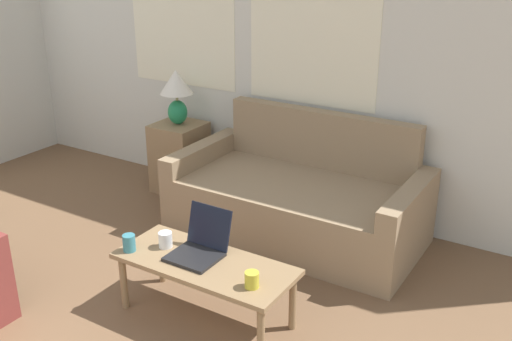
{
  "coord_description": "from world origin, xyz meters",
  "views": [
    {
      "loc": [
        2.63,
        -0.08,
        2.18
      ],
      "look_at": [
        0.75,
        2.97,
        0.75
      ],
      "focal_mm": 42.0,
      "sensor_mm": 36.0,
      "label": 1
    }
  ],
  "objects_px": {
    "couch": "(300,200)",
    "coffee_table": "(205,268)",
    "cup_yellow": "(129,243)",
    "laptop": "(200,245)",
    "cup_white": "(165,240)",
    "cup_navy": "(252,280)",
    "table_lamp": "(177,90)"
  },
  "relations": [
    {
      "from": "cup_yellow",
      "to": "coffee_table",
      "type": "bearing_deg",
      "value": 16.18
    },
    {
      "from": "couch",
      "to": "table_lamp",
      "type": "xyz_separation_m",
      "value": [
        -1.3,
        0.18,
        0.65
      ]
    },
    {
      "from": "table_lamp",
      "to": "cup_yellow",
      "type": "height_order",
      "value": "table_lamp"
    },
    {
      "from": "laptop",
      "to": "cup_yellow",
      "type": "distance_m",
      "value": 0.43
    },
    {
      "from": "table_lamp",
      "to": "coffee_table",
      "type": "height_order",
      "value": "table_lamp"
    },
    {
      "from": "coffee_table",
      "to": "cup_white",
      "type": "height_order",
      "value": "cup_white"
    },
    {
      "from": "coffee_table",
      "to": "cup_white",
      "type": "bearing_deg",
      "value": 176.7
    },
    {
      "from": "table_lamp",
      "to": "cup_white",
      "type": "xyz_separation_m",
      "value": [
        1.04,
        -1.44,
        -0.49
      ]
    },
    {
      "from": "cup_navy",
      "to": "cup_yellow",
      "type": "distance_m",
      "value": 0.84
    },
    {
      "from": "cup_yellow",
      "to": "table_lamp",
      "type": "bearing_deg",
      "value": 119.01
    },
    {
      "from": "coffee_table",
      "to": "cup_navy",
      "type": "relative_size",
      "value": 11.81
    },
    {
      "from": "couch",
      "to": "table_lamp",
      "type": "distance_m",
      "value": 1.47
    },
    {
      "from": "coffee_table",
      "to": "laptop",
      "type": "bearing_deg",
      "value": 142.77
    },
    {
      "from": "couch",
      "to": "cup_yellow",
      "type": "xyz_separation_m",
      "value": [
        -0.42,
        -1.42,
        0.17
      ]
    },
    {
      "from": "couch",
      "to": "coffee_table",
      "type": "relative_size",
      "value": 1.72
    },
    {
      "from": "coffee_table",
      "to": "cup_white",
      "type": "distance_m",
      "value": 0.32
    },
    {
      "from": "couch",
      "to": "cup_white",
      "type": "relative_size",
      "value": 19.1
    },
    {
      "from": "cup_navy",
      "to": "cup_yellow",
      "type": "xyz_separation_m",
      "value": [
        -0.84,
        -0.05,
        0.01
      ]
    },
    {
      "from": "cup_white",
      "to": "laptop",
      "type": "bearing_deg",
      "value": 9.42
    },
    {
      "from": "cup_navy",
      "to": "table_lamp",
      "type": "bearing_deg",
      "value": 138.13
    },
    {
      "from": "couch",
      "to": "cup_white",
      "type": "distance_m",
      "value": 1.3
    },
    {
      "from": "cup_yellow",
      "to": "laptop",
      "type": "bearing_deg",
      "value": 26.13
    },
    {
      "from": "coffee_table",
      "to": "cup_navy",
      "type": "distance_m",
      "value": 0.4
    },
    {
      "from": "coffee_table",
      "to": "cup_yellow",
      "type": "height_order",
      "value": "cup_yellow"
    },
    {
      "from": "coffee_table",
      "to": "laptop",
      "type": "height_order",
      "value": "laptop"
    },
    {
      "from": "laptop",
      "to": "cup_white",
      "type": "xyz_separation_m",
      "value": [
        -0.23,
        -0.04,
        -0.01
      ]
    },
    {
      "from": "cup_yellow",
      "to": "cup_navy",
      "type": "bearing_deg",
      "value": 3.35
    },
    {
      "from": "coffee_table",
      "to": "table_lamp",
      "type": "bearing_deg",
      "value": 132.66
    },
    {
      "from": "couch",
      "to": "laptop",
      "type": "bearing_deg",
      "value": -91.46
    },
    {
      "from": "table_lamp",
      "to": "cup_white",
      "type": "relative_size",
      "value": 4.9
    },
    {
      "from": "table_lamp",
      "to": "couch",
      "type": "bearing_deg",
      "value": -7.74
    },
    {
      "from": "coffee_table",
      "to": "cup_yellow",
      "type": "relative_size",
      "value": 10.33
    }
  ]
}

